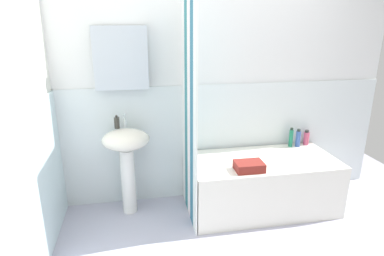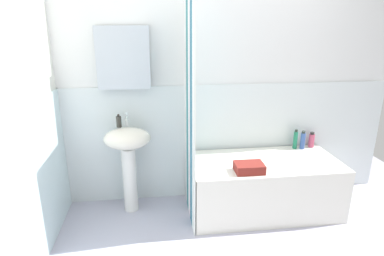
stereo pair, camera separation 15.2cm
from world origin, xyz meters
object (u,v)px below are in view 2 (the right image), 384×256
(sink, at_px, (128,151))
(body_wash_bottle, at_px, (295,140))
(bathtub, at_px, (263,185))
(conditioner_bottle, at_px, (311,140))
(towel_folded, at_px, (249,168))
(soap_dispenser, at_px, (119,121))
(shampoo_bottle, at_px, (303,140))

(sink, bearing_deg, body_wash_bottle, 3.84)
(sink, relative_size, bathtub, 0.60)
(sink, xyz_separation_m, conditioner_bottle, (1.91, 0.14, -0.03))
(sink, height_order, conditioner_bottle, sink)
(sink, xyz_separation_m, towel_folded, (1.07, -0.38, -0.06))
(soap_dispenser, xyz_separation_m, towel_folded, (1.14, -0.43, -0.34))
(sink, xyz_separation_m, bathtub, (1.30, -0.16, -0.36))
(soap_dispenser, height_order, body_wash_bottle, soap_dispenser)
(soap_dispenser, height_order, conditioner_bottle, soap_dispenser)
(sink, xyz_separation_m, soap_dispenser, (-0.07, 0.05, 0.28))
(bathtub, xyz_separation_m, conditioner_bottle, (0.61, 0.30, 0.34))
(sink, distance_m, shampoo_bottle, 1.79)
(shampoo_bottle, height_order, body_wash_bottle, body_wash_bottle)
(soap_dispenser, bearing_deg, towel_folded, -20.45)
(bathtub, height_order, body_wash_bottle, body_wash_bottle)
(soap_dispenser, bearing_deg, conditioner_bottle, 2.46)
(soap_dispenser, xyz_separation_m, bathtub, (1.37, -0.21, -0.65))
(shampoo_bottle, bearing_deg, conditioner_bottle, 17.42)
(soap_dispenser, bearing_deg, sink, -35.54)
(sink, distance_m, bathtub, 1.36)
(soap_dispenser, distance_m, bathtub, 1.53)
(shampoo_bottle, distance_m, body_wash_bottle, 0.08)
(soap_dispenser, height_order, shampoo_bottle, soap_dispenser)
(sink, height_order, body_wash_bottle, sink)
(conditioner_bottle, bearing_deg, body_wash_bottle, -173.74)
(bathtub, relative_size, body_wash_bottle, 6.87)
(conditioner_bottle, distance_m, towel_folded, 0.98)
(soap_dispenser, relative_size, bathtub, 0.09)
(sink, relative_size, body_wash_bottle, 4.11)
(shampoo_bottle, bearing_deg, body_wash_bottle, 167.93)
(soap_dispenser, height_order, towel_folded, soap_dispenser)
(soap_dispenser, bearing_deg, bathtub, -8.83)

